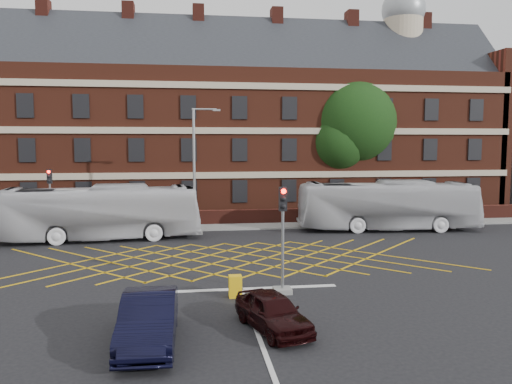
{
  "coord_description": "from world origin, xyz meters",
  "views": [
    {
      "loc": [
        -2.13,
        -23.45,
        5.97
      ],
      "look_at": [
        1.31,
        1.5,
        3.53
      ],
      "focal_mm": 35.0,
      "sensor_mm": 36.0,
      "label": 1
    }
  ],
  "objects": [
    {
      "name": "car_maroon",
      "position": [
        0.53,
        -8.12,
        0.61
      ],
      "size": [
        2.43,
        3.84,
        1.22
      ],
      "primitive_type": "imported",
      "rotation": [
        0.0,
        0.0,
        0.3
      ],
      "color": "black",
      "rests_on": "ground"
    },
    {
      "name": "car_navy",
      "position": [
        -3.33,
        -8.7,
        0.75
      ],
      "size": [
        1.63,
        4.58,
        1.51
      ],
      "primitive_type": "imported",
      "rotation": [
        0.0,
        0.0,
        -0.01
      ],
      "color": "black",
      "rests_on": "ground"
    },
    {
      "name": "centre_line",
      "position": [
        0.0,
        -10.0,
        0.01
      ],
      "size": [
        0.15,
        14.0,
        0.02
      ],
      "primitive_type": "cube",
      "color": "silver",
      "rests_on": "ground"
    },
    {
      "name": "deciduous_tree",
      "position": [
        11.78,
        17.79,
        7.26
      ],
      "size": [
        7.64,
        7.42,
        11.5
      ],
      "color": "black",
      "rests_on": "ground"
    },
    {
      "name": "bus_left",
      "position": [
        -7.56,
        8.32,
        1.71
      ],
      "size": [
        12.5,
        3.86,
        3.43
      ],
      "primitive_type": "imported",
      "rotation": [
        0.0,
        0.0,
        1.65
      ],
      "color": "silver",
      "rests_on": "ground"
    },
    {
      "name": "ground",
      "position": [
        0.0,
        0.0,
        0.0
      ],
      "size": [
        120.0,
        120.0,
        0.0
      ],
      "primitive_type": "plane",
      "color": "black",
      "rests_on": "ground"
    },
    {
      "name": "traffic_light_far",
      "position": [
        -11.26,
        11.3,
        1.76
      ],
      "size": [
        0.7,
        0.7,
        4.27
      ],
      "color": "slate",
      "rests_on": "ground"
    },
    {
      "name": "utility_cabinet",
      "position": [
        -0.34,
        -4.51,
        0.43
      ],
      "size": [
        0.5,
        0.43,
        0.86
      ],
      "primitive_type": "cube",
      "color": "#ECB50D",
      "rests_on": "ground"
    },
    {
      "name": "traffic_light_near",
      "position": [
        1.59,
        -4.23,
        1.76
      ],
      "size": [
        0.7,
        0.7,
        4.27
      ],
      "color": "slate",
      "rests_on": "ground"
    },
    {
      "name": "direction_signs",
      "position": [
        -12.02,
        11.94,
        1.38
      ],
      "size": [
        1.1,
        0.16,
        2.2
      ],
      "color": "gray",
      "rests_on": "ground"
    },
    {
      "name": "box_junction_hatching",
      "position": [
        0.0,
        2.0,
        0.01
      ],
      "size": [
        8.22,
        8.22,
        0.02
      ],
      "primitive_type": "cube",
      "rotation": [
        0.0,
        0.0,
        0.79
      ],
      "color": "#CC990C",
      "rests_on": "ground"
    },
    {
      "name": "street_lamp",
      "position": [
        -1.62,
        9.65,
        2.8
      ],
      "size": [
        2.25,
        1.0,
        8.28
      ],
      "color": "slate",
      "rests_on": "ground"
    },
    {
      "name": "boundary_wall",
      "position": [
        0.0,
        13.0,
        0.55
      ],
      "size": [
        56.0,
        0.5,
        1.1
      ],
      "primitive_type": "cube",
      "color": "#4E1C14",
      "rests_on": "ground"
    },
    {
      "name": "bus_right",
      "position": [
        11.6,
        9.29,
        1.72
      ],
      "size": [
        12.57,
        4.05,
        3.44
      ],
      "primitive_type": "imported",
      "rotation": [
        0.0,
        0.0,
        1.48
      ],
      "color": "silver",
      "rests_on": "ground"
    },
    {
      "name": "victorian_building",
      "position": [
        0.25,
        22.0,
        7.84
      ],
      "size": [
        51.0,
        12.17,
        20.4
      ],
      "color": "#572416",
      "rests_on": "ground"
    },
    {
      "name": "stop_line",
      "position": [
        0.0,
        -3.5,
        0.01
      ],
      "size": [
        8.0,
        0.3,
        0.02
      ],
      "primitive_type": "cube",
      "color": "silver",
      "rests_on": "ground"
    },
    {
      "name": "far_pavement",
      "position": [
        0.0,
        12.0,
        0.06
      ],
      "size": [
        60.0,
        3.0,
        0.12
      ],
      "primitive_type": "cube",
      "color": "slate",
      "rests_on": "ground"
    }
  ]
}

